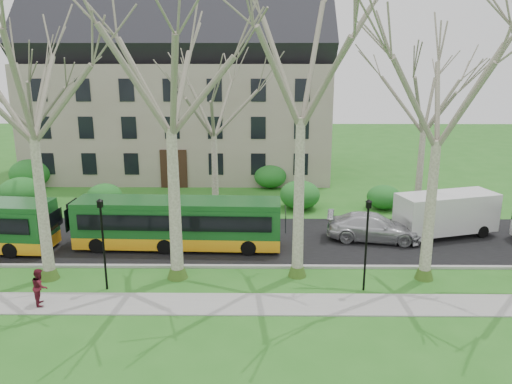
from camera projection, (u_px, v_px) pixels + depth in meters
ground at (236, 280)px, 24.27m from camera, size 120.00×120.00×0.00m
sidewalk at (233, 304)px, 21.85m from camera, size 70.00×2.00×0.06m
road at (240, 240)px, 29.57m from camera, size 80.00×8.00×0.06m
curb at (237, 266)px, 25.70m from camera, size 80.00×0.25×0.14m
building at (182, 85)px, 45.40m from camera, size 26.50×12.20×16.00m
tree_row_verge at (235, 136)px, 22.74m from camera, size 49.00×7.00×14.00m
tree_row_far at (223, 127)px, 33.35m from camera, size 33.00×7.00×12.00m
lamp_row at (234, 238)px, 22.64m from camera, size 36.22×0.22×4.30m
hedges at (183, 188)px, 37.57m from camera, size 30.60×8.60×2.00m
bus_follow at (178, 223)px, 28.05m from camera, size 11.52×2.76×2.86m
sedan at (373, 227)px, 29.32m from camera, size 5.70×3.06×1.57m
van_a at (446, 215)px, 29.94m from camera, size 6.33×3.74×2.60m
pedestrian_b at (40, 287)px, 21.61m from camera, size 0.85×0.96×1.64m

